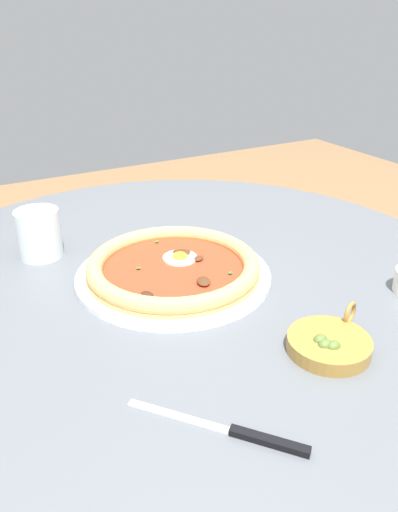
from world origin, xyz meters
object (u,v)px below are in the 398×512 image
at_px(pizza_on_plate, 173,268).
at_px(steak_knife, 242,434).
at_px(water_glass, 40,237).
at_px(olive_pan, 329,344).
at_px(dining_table, 181,337).

xyz_separation_m(pizza_on_plate, steak_knife, (0.09, 0.35, -0.01)).
height_order(water_glass, olive_pan, water_glass).
bearing_deg(steak_knife, pizza_on_plate, -105.00).
height_order(dining_table, pizza_on_plate, pizza_on_plate).
height_order(pizza_on_plate, water_glass, water_glass).
distance_m(pizza_on_plate, water_glass, 0.26).
bearing_deg(steak_knife, water_glass, -81.59).
bearing_deg(pizza_on_plate, olive_pan, 107.63).
bearing_deg(pizza_on_plate, dining_table, -151.59).
xyz_separation_m(dining_table, water_glass, (0.19, -0.18, 0.17)).
height_order(dining_table, olive_pan, olive_pan).
height_order(pizza_on_plate, steak_knife, pizza_on_plate).
xyz_separation_m(water_glass, steak_knife, (-0.08, 0.54, -0.03)).
xyz_separation_m(water_glass, olive_pan, (-0.26, 0.47, -0.03)).
distance_m(water_glass, olive_pan, 0.54).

